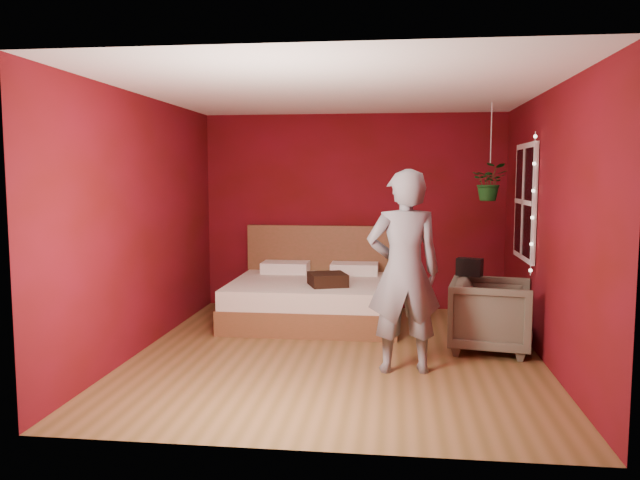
# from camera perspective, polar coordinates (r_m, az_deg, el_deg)

# --- Properties ---
(floor) EXTENTS (4.50, 4.50, 0.00)m
(floor) POSITION_cam_1_polar(r_m,az_deg,el_deg) (6.39, 1.58, -10.32)
(floor) COLOR brown
(floor) RESTS_ON ground
(room_walls) EXTENTS (4.04, 4.54, 2.62)m
(room_walls) POSITION_cam_1_polar(r_m,az_deg,el_deg) (6.14, 1.63, 4.90)
(room_walls) COLOR maroon
(room_walls) RESTS_ON ground
(window) EXTENTS (0.05, 0.97, 1.27)m
(window) POSITION_cam_1_polar(r_m,az_deg,el_deg) (7.15, 18.22, 3.33)
(window) COLOR white
(window) RESTS_ON room_walls
(fairy_lights) EXTENTS (0.04, 0.04, 1.45)m
(fairy_lights) POSITION_cam_1_polar(r_m,az_deg,el_deg) (6.64, 18.89, 3.12)
(fairy_lights) COLOR silver
(fairy_lights) RESTS_ON room_walls
(bed) EXTENTS (2.03, 1.72, 1.12)m
(bed) POSITION_cam_1_polar(r_m,az_deg,el_deg) (7.75, -0.45, -5.20)
(bed) COLOR brown
(bed) RESTS_ON ground
(person) EXTENTS (0.73, 0.54, 1.85)m
(person) POSITION_cam_1_polar(r_m,az_deg,el_deg) (5.68, 7.67, -2.89)
(person) COLOR slate
(person) RESTS_ON ground
(armchair) EXTENTS (0.93, 0.91, 0.73)m
(armchair) POSITION_cam_1_polar(r_m,az_deg,el_deg) (6.64, 15.36, -6.64)
(armchair) COLOR #5F5F4B
(armchair) RESTS_ON ground
(handbag) EXTENTS (0.29, 0.22, 0.19)m
(handbag) POSITION_cam_1_polar(r_m,az_deg,el_deg) (6.75, 13.51, -2.41)
(handbag) COLOR black
(handbag) RESTS_ON armchair
(throw_pillow) EXTENTS (0.52, 0.52, 0.15)m
(throw_pillow) POSITION_cam_1_polar(r_m,az_deg,el_deg) (7.27, 0.71, -3.63)
(throw_pillow) COLOR black
(throw_pillow) RESTS_ON bed
(hanging_plant) EXTENTS (0.43, 0.38, 1.10)m
(hanging_plant) POSITION_cam_1_polar(r_m,az_deg,el_deg) (7.30, 15.27, 5.14)
(hanging_plant) COLOR silver
(hanging_plant) RESTS_ON room_walls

